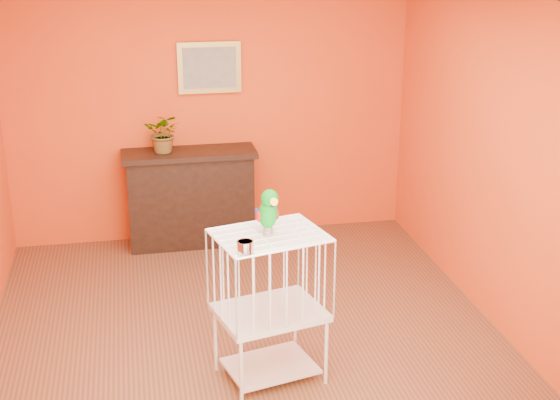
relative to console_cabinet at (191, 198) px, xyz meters
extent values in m
plane|color=brown|center=(0.25, -2.02, -0.49)|extent=(4.50, 4.50, 0.00)
plane|color=#E04515|center=(0.25, 0.23, 0.81)|extent=(4.00, 0.00, 4.00)
plane|color=#E04515|center=(0.25, -4.27, 0.81)|extent=(4.00, 0.00, 4.00)
plane|color=#E04515|center=(2.25, -2.02, 0.81)|extent=(0.00, 4.50, 4.50)
cube|color=black|center=(0.00, 0.00, -0.03)|extent=(1.23, 0.41, 0.92)
cube|color=black|center=(0.00, 0.00, 0.46)|extent=(1.31, 0.47, 0.05)
cube|color=black|center=(0.00, -0.18, -0.03)|extent=(0.86, 0.02, 0.46)
cube|color=#4C1A15|center=(-0.25, -0.05, -0.13)|extent=(0.05, 0.18, 0.29)
cube|color=#385329|center=(-0.17, -0.05, -0.13)|extent=(0.05, 0.18, 0.29)
cube|color=#4C1A15|center=(-0.08, -0.05, -0.13)|extent=(0.05, 0.18, 0.29)
cube|color=#385329|center=(0.02, -0.05, -0.13)|extent=(0.05, 0.18, 0.29)
cube|color=#4C1A15|center=(0.12, -0.05, -0.13)|extent=(0.05, 0.18, 0.29)
imported|color=#26722D|center=(-0.23, 0.02, 0.64)|extent=(0.44, 0.47, 0.30)
cube|color=#B0903F|center=(0.25, 0.20, 1.26)|extent=(0.62, 0.03, 0.50)
cube|color=gray|center=(0.25, 0.18, 1.26)|extent=(0.52, 0.01, 0.40)
cube|color=white|center=(0.32, -2.60, -0.40)|extent=(0.70, 0.60, 0.02)
cube|color=white|center=(0.32, -2.60, 0.03)|extent=(0.82, 0.70, 0.04)
cube|color=white|center=(0.32, -2.60, 0.61)|extent=(0.82, 0.70, 0.01)
cylinder|color=white|center=(0.07, -2.92, -0.24)|extent=(0.03, 0.03, 0.49)
cylinder|color=white|center=(0.69, -2.76, -0.24)|extent=(0.03, 0.03, 0.49)
cylinder|color=white|center=(-0.04, -2.44, -0.24)|extent=(0.03, 0.03, 0.49)
cylinder|color=white|center=(0.58, -2.28, -0.24)|extent=(0.03, 0.03, 0.49)
cylinder|color=silver|center=(0.12, -2.88, 0.66)|extent=(0.11, 0.11, 0.08)
cylinder|color=#59544C|center=(0.29, -2.59, 0.63)|extent=(0.01, 0.01, 0.05)
cylinder|color=#59544C|center=(0.34, -2.58, 0.63)|extent=(0.01, 0.01, 0.05)
ellipsoid|color=#069411|center=(0.32, -2.59, 0.76)|extent=(0.15, 0.20, 0.24)
ellipsoid|color=#069411|center=(0.32, -2.62, 0.88)|extent=(0.13, 0.14, 0.11)
cone|color=#F6A214|center=(0.33, -2.68, 0.87)|extent=(0.07, 0.08, 0.07)
cone|color=black|center=(0.33, -2.66, 0.85)|extent=(0.03, 0.03, 0.03)
sphere|color=black|center=(0.29, -2.65, 0.89)|extent=(0.02, 0.02, 0.02)
sphere|color=black|center=(0.37, -2.64, 0.89)|extent=(0.02, 0.02, 0.02)
ellipsoid|color=#A50C0C|center=(0.25, -2.59, 0.75)|extent=(0.04, 0.07, 0.08)
ellipsoid|color=navy|center=(0.38, -2.57, 0.75)|extent=(0.04, 0.07, 0.08)
cone|color=#069411|center=(0.31, -2.51, 0.68)|extent=(0.10, 0.17, 0.13)
camera|label=1|loc=(-0.55, -7.38, 2.58)|focal=50.00mm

